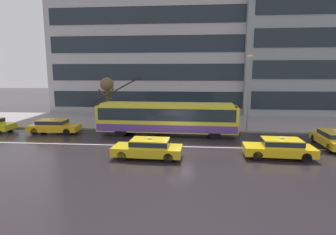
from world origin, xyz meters
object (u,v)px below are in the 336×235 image
pedestrian_approaching_curb (121,112)px  taxi_oncoming_far (280,147)px  taxi_oncoming_near (148,147)px  trolleybus (167,118)px  street_lamp (249,87)px  taxi_queued_behind_bus (54,126)px  street_tree_bare (107,87)px  taxi_cross_traffic (333,138)px  pedestrian_at_shelter (158,118)px  bus_shelter (159,109)px  pedestrian_walking_past (134,110)px

pedestrian_approaching_curb → taxi_oncoming_far: bearing=-33.5°
taxi_oncoming_near → pedestrian_approaching_curb: bearing=114.6°
trolleybus → street_lamp: 8.15m
taxi_queued_behind_bus → street_tree_bare: street_tree_bare is taller
taxi_oncoming_near → taxi_cross_traffic: bearing=15.6°
taxi_oncoming_far → taxi_cross_traffic: bearing=31.5°
taxi_oncoming_far → pedestrian_at_shelter: size_ratio=2.88×
taxi_oncoming_far → bus_shelter: bearing=133.7°
taxi_oncoming_near → street_lamp: size_ratio=0.65×
taxi_oncoming_near → taxi_oncoming_far: size_ratio=1.01×
taxi_oncoming_far → street_tree_bare: 18.06m
pedestrian_walking_past → trolleybus: bearing=-44.9°
bus_shelter → street_tree_bare: street_tree_bare is taller
taxi_oncoming_near → street_lamp: street_lamp is taller
taxi_cross_traffic → pedestrian_walking_past: size_ratio=2.31×
taxi_queued_behind_bus → pedestrian_approaching_curb: bearing=23.9°
taxi_oncoming_near → street_tree_bare: bearing=119.2°
trolleybus → street_lamp: street_lamp is taller
bus_shelter → street_lamp: size_ratio=0.50×
pedestrian_at_shelter → trolleybus: bearing=-69.0°
trolleybus → pedestrian_approaching_curb: bearing=153.3°
taxi_oncoming_near → pedestrian_at_shelter: bearing=93.3°
pedestrian_at_shelter → street_tree_bare: bearing=169.1°
pedestrian_approaching_curb → pedestrian_at_shelter: bearing=9.7°
bus_shelter → street_tree_bare: 5.92m
pedestrian_at_shelter → taxi_oncoming_near: bearing=-86.7°
pedestrian_walking_past → street_tree_bare: 3.77m
taxi_queued_behind_bus → street_lamp: (17.95, 2.17, 3.55)m
taxi_oncoming_far → pedestrian_approaching_curb: bearing=146.5°
taxi_oncoming_near → street_tree_bare: (-6.08, 10.89, 3.32)m
street_tree_bare → bus_shelter: bearing=-6.0°
taxi_oncoming_near → pedestrian_walking_past: pedestrian_walking_past is taller
street_tree_bare → taxi_oncoming_far: bearing=-34.6°
bus_shelter → taxi_oncoming_near: bearing=-86.8°
bus_shelter → street_tree_bare: (-5.51, 0.58, 2.08)m
pedestrian_approaching_curb → pedestrian_walking_past: (1.07, 1.31, 0.02)m
taxi_queued_behind_bus → pedestrian_approaching_curb: 6.33m
taxi_queued_behind_bus → street_lamp: size_ratio=0.66×
bus_shelter → pedestrian_approaching_curb: size_ratio=1.79×
taxi_cross_traffic → street_tree_bare: bearing=159.7°
pedestrian_at_shelter → street_lamp: street_lamp is taller
taxi_queued_behind_bus → bus_shelter: size_ratio=1.31×
taxi_cross_traffic → street_tree_bare: size_ratio=0.92×
taxi_cross_traffic → taxi_queued_behind_bus: (-23.21, 2.96, 0.00)m
street_lamp → bus_shelter: bearing=170.3°
trolleybus → street_tree_bare: (-6.68, 4.10, 2.44)m
taxi_cross_traffic → street_tree_bare: street_tree_bare is taller
bus_shelter → taxi_queued_behind_bus: bearing=-158.8°
taxi_cross_traffic → street_lamp: 8.16m
taxi_oncoming_near → trolleybus: bearing=85.0°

